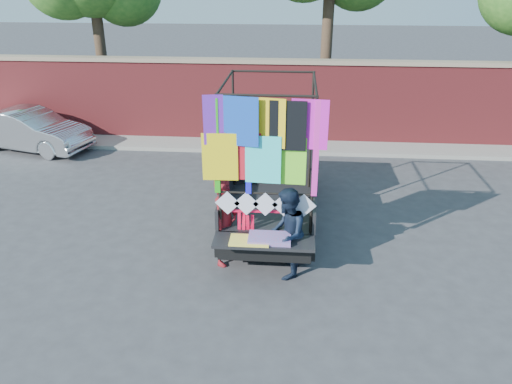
# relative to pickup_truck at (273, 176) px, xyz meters

# --- Properties ---
(ground) EXTENTS (90.00, 90.00, 0.00)m
(ground) POSITION_rel_pickup_truck_xyz_m (0.39, -1.93, -0.83)
(ground) COLOR #38383A
(ground) RESTS_ON ground
(brick_wall) EXTENTS (30.00, 0.45, 2.61)m
(brick_wall) POSITION_rel_pickup_truck_xyz_m (0.39, 5.07, 0.49)
(brick_wall) COLOR maroon
(brick_wall) RESTS_ON ground
(curb) EXTENTS (30.00, 1.20, 0.12)m
(curb) POSITION_rel_pickup_truck_xyz_m (0.39, 4.37, -0.77)
(curb) COLOR gray
(curb) RESTS_ON ground
(pickup_truck) EXTENTS (2.08, 5.22, 3.28)m
(pickup_truck) POSITION_rel_pickup_truck_xyz_m (0.00, 0.00, 0.00)
(pickup_truck) COLOR black
(pickup_truck) RESTS_ON ground
(sedan) EXTENTS (4.00, 2.26, 1.25)m
(sedan) POSITION_rel_pickup_truck_xyz_m (-7.60, 3.63, -0.21)
(sedan) COLOR #B7BABE
(sedan) RESTS_ON ground
(woman) EXTENTS (0.63, 0.73, 1.71)m
(woman) POSITION_rel_pickup_truck_xyz_m (-0.75, -2.34, 0.02)
(woman) COLOR maroon
(woman) RESTS_ON ground
(man) EXTENTS (0.68, 0.85, 1.68)m
(man) POSITION_rel_pickup_truck_xyz_m (0.39, -2.68, 0.01)
(man) COLOR #142033
(man) RESTS_ON ground
(streamer_bundle) EXTENTS (0.92, 0.08, 0.63)m
(streamer_bundle) POSITION_rel_pickup_truck_xyz_m (-0.28, -2.52, 0.16)
(streamer_bundle) COLOR #FF0D37
(streamer_bundle) RESTS_ON ground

